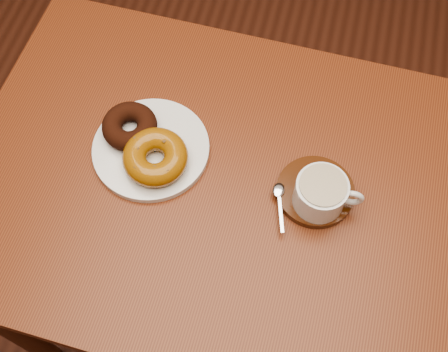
% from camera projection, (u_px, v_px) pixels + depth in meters
% --- Properties ---
extents(ground, '(6.00, 6.00, 0.00)m').
position_uv_depth(ground, '(209.00, 197.00, 1.85)').
color(ground, '#55291A').
rests_on(ground, ground).
extents(cafe_table, '(0.89, 0.68, 0.82)m').
position_uv_depth(cafe_table, '(214.00, 210.00, 1.08)').
color(cafe_table, brown).
rests_on(cafe_table, ground).
extents(donut_plate, '(0.21, 0.21, 0.01)m').
position_uv_depth(donut_plate, '(151.00, 149.00, 0.98)').
color(donut_plate, silver).
rests_on(donut_plate, cafe_table).
extents(donut_cinnamon, '(0.12, 0.12, 0.04)m').
position_uv_depth(donut_cinnamon, '(130.00, 126.00, 0.98)').
color(donut_cinnamon, black).
rests_on(donut_cinnamon, donut_plate).
extents(donut_caramel, '(0.14, 0.14, 0.04)m').
position_uv_depth(donut_caramel, '(155.00, 157.00, 0.94)').
color(donut_caramel, '#955A10').
rests_on(donut_caramel, donut_plate).
extents(saucer, '(0.16, 0.16, 0.01)m').
position_uv_depth(saucer, '(315.00, 192.00, 0.94)').
color(saucer, '#3C1908').
rests_on(saucer, cafe_table).
extents(coffee_cup, '(0.11, 0.08, 0.06)m').
position_uv_depth(coffee_cup, '(321.00, 193.00, 0.90)').
color(coffee_cup, silver).
rests_on(coffee_cup, saucer).
extents(teaspoon, '(0.03, 0.09, 0.01)m').
position_uv_depth(teaspoon, '(279.00, 195.00, 0.93)').
color(teaspoon, silver).
rests_on(teaspoon, saucer).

